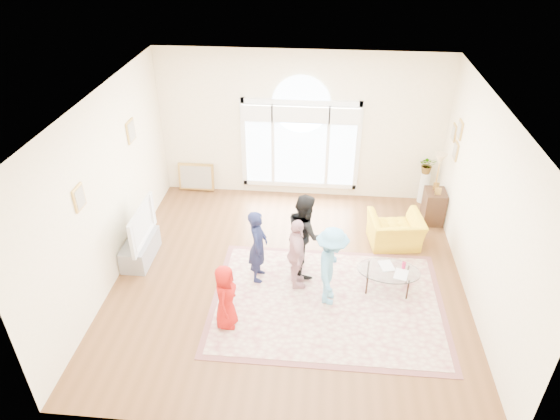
# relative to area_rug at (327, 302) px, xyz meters

# --- Properties ---
(ground) EXTENTS (6.00, 6.00, 0.00)m
(ground) POSITION_rel_area_rug_xyz_m (-0.68, 0.56, -0.01)
(ground) COLOR brown
(ground) RESTS_ON ground
(room_shell) EXTENTS (6.00, 6.00, 6.00)m
(room_shell) POSITION_rel_area_rug_xyz_m (-0.67, 3.40, 1.56)
(room_shell) COLOR #FFF0CB
(room_shell) RESTS_ON ground
(area_rug) EXTENTS (3.60, 2.60, 0.02)m
(area_rug) POSITION_rel_area_rug_xyz_m (0.00, 0.00, 0.00)
(area_rug) COLOR beige
(area_rug) RESTS_ON ground
(rug_border) EXTENTS (3.80, 2.80, 0.01)m
(rug_border) POSITION_rel_area_rug_xyz_m (0.00, 0.00, -0.00)
(rug_border) COLOR brown
(rug_border) RESTS_ON ground
(tv_console) EXTENTS (0.45, 1.00, 0.42)m
(tv_console) POSITION_rel_area_rug_xyz_m (-3.43, 0.86, 0.20)
(tv_console) COLOR gray
(tv_console) RESTS_ON ground
(television) EXTENTS (0.18, 1.18, 0.68)m
(television) POSITION_rel_area_rug_xyz_m (-3.43, 0.86, 0.75)
(television) COLOR black
(television) RESTS_ON tv_console
(coffee_table) EXTENTS (1.10, 0.77, 0.54)m
(coffee_table) POSITION_rel_area_rug_xyz_m (0.99, 0.41, 0.39)
(coffee_table) COLOR silver
(coffee_table) RESTS_ON ground
(armchair) EXTENTS (1.07, 0.97, 0.62)m
(armchair) POSITION_rel_area_rug_xyz_m (1.24, 1.75, 0.30)
(armchair) COLOR yellow
(armchair) RESTS_ON ground
(side_cabinet) EXTENTS (0.40, 0.50, 0.70)m
(side_cabinet) POSITION_rel_area_rug_xyz_m (2.10, 2.65, 0.34)
(side_cabinet) COLOR black
(side_cabinet) RESTS_ON ground
(floor_lamp) EXTENTS (0.30, 0.30, 1.51)m
(floor_lamp) POSITION_rel_area_rug_xyz_m (2.06, 2.69, 1.27)
(floor_lamp) COLOR black
(floor_lamp) RESTS_ON ground
(plant_pedestal) EXTENTS (0.20, 0.20, 0.70)m
(plant_pedestal) POSITION_rel_area_rug_xyz_m (2.02, 3.44, 0.34)
(plant_pedestal) COLOR white
(plant_pedestal) RESTS_ON ground
(potted_plant) EXTENTS (0.36, 0.32, 0.39)m
(potted_plant) POSITION_rel_area_rug_xyz_m (2.02, 3.44, 0.88)
(potted_plant) COLOR #33722D
(potted_plant) RESTS_ON plant_pedestal
(leaning_picture) EXTENTS (0.80, 0.14, 0.62)m
(leaning_picture) POSITION_rel_area_rug_xyz_m (-3.00, 3.46, -0.01)
(leaning_picture) COLOR tan
(leaning_picture) RESTS_ON ground
(child_red) EXTENTS (0.37, 0.55, 1.09)m
(child_red) POSITION_rel_area_rug_xyz_m (-1.55, -0.65, 0.56)
(child_red) COLOR #AE130E
(child_red) RESTS_ON area_rug
(child_navy) EXTENTS (0.33, 0.49, 1.34)m
(child_navy) POSITION_rel_area_rug_xyz_m (-1.21, 0.52, 0.68)
(child_navy) COLOR #161B3E
(child_navy) RESTS_ON area_rug
(child_black) EXTENTS (0.74, 0.86, 1.52)m
(child_black) POSITION_rel_area_rug_xyz_m (-0.43, 0.82, 0.77)
(child_black) COLOR black
(child_black) RESTS_ON area_rug
(child_pink) EXTENTS (0.45, 0.81, 1.30)m
(child_pink) POSITION_rel_area_rug_xyz_m (-0.55, 0.37, 0.66)
(child_pink) COLOR #D59BA1
(child_pink) RESTS_ON area_rug
(child_blue) EXTENTS (0.59, 0.94, 1.39)m
(child_blue) POSITION_rel_area_rug_xyz_m (0.02, 0.05, 0.71)
(child_blue) COLOR #5AA1CB
(child_blue) RESTS_ON area_rug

